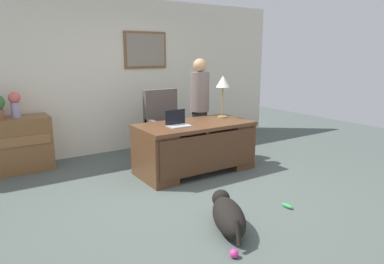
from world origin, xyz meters
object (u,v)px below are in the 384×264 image
object	(u,v)px
dog_toy_bone	(287,206)
armchair	(165,129)
desk	(196,146)
dog_lying	(228,215)
desk_lamp	(223,84)
person_standing	(200,107)
credenza	(3,146)
laptop	(177,122)
vase_with_flowers	(15,103)
dog_toy_ball	(234,253)

from	to	relation	value
dog_toy_bone	armchair	bearing A→B (deg)	94.72
desk	dog_lying	xyz separation A→B (m)	(-0.71, -1.66, -0.25)
desk	desk_lamp	world-z (taller)	desk_lamp
dog_lying	dog_toy_bone	bearing A→B (deg)	0.41
person_standing	desk_lamp	bearing A→B (deg)	-73.44
person_standing	dog_toy_bone	distance (m)	2.43
credenza	laptop	size ratio (longest dim) A/B	4.13
desk	armchair	xyz separation A→B (m)	(-0.03, 0.88, 0.10)
desk	armchair	distance (m)	0.89
desk	desk_lamp	size ratio (longest dim) A/B	2.58
dog_lying	dog_toy_bone	world-z (taller)	dog_lying
laptop	dog_toy_bone	bearing A→B (deg)	-73.16
credenza	vase_with_flowers	size ratio (longest dim) A/B	3.49
person_standing	dog_lying	world-z (taller)	person_standing
vase_with_flowers	dog_toy_bone	bearing A→B (deg)	-52.70
desk	laptop	distance (m)	0.51
person_standing	desk	bearing A→B (deg)	-128.46
armchair	desk	bearing A→B (deg)	-88.04
desk_lamp	dog_toy_ball	distance (m)	3.04
laptop	vase_with_flowers	size ratio (longest dim) A/B	0.85
credenza	dog_toy_ball	world-z (taller)	credenza
desk	dog_lying	world-z (taller)	desk
credenza	laptop	xyz separation A→B (m)	(2.10, -1.48, 0.39)
armchair	person_standing	bearing A→B (deg)	-27.78
credenza	vase_with_flowers	world-z (taller)	vase_with_flowers
armchair	laptop	world-z (taller)	armchair
armchair	dog_toy_bone	size ratio (longest dim) A/B	7.89
person_standing	dog_toy_ball	size ratio (longest dim) A/B	20.77
vase_with_flowers	dog_toy_bone	xyz separation A→B (m)	(2.38, -3.13, -1.02)
desk	dog_toy_ball	xyz separation A→B (m)	(-0.99, -2.10, -0.36)
armchair	laptop	distance (m)	0.98
person_standing	dog_toy_bone	world-z (taller)	person_standing
dog_lying	vase_with_flowers	bearing A→B (deg)	115.44
dog_toy_bone	vase_with_flowers	bearing A→B (deg)	127.30
armchair	dog_lying	distance (m)	2.66
dog_toy_ball	dog_toy_bone	bearing A→B (deg)	20.83
armchair	desk_lamp	size ratio (longest dim) A/B	1.74
credenza	dog_toy_ball	xyz separation A→B (m)	(1.43, -3.57, -0.37)
laptop	dog_toy_bone	world-z (taller)	laptop
credenza	dog_toy_ball	bearing A→B (deg)	-68.17
vase_with_flowers	dog_toy_bone	world-z (taller)	vase_with_flowers
desk	armchair	bearing A→B (deg)	91.96
desk_lamp	dog_lying	bearing A→B (deg)	-126.18
desk_lamp	dog_toy_bone	world-z (taller)	desk_lamp
credenza	dog_lying	distance (m)	3.58
credenza	desk_lamp	xyz separation A→B (m)	(3.04, -1.31, 0.86)
credenza	dog_lying	world-z (taller)	credenza
laptop	credenza	bearing A→B (deg)	144.81
laptop	dog_toy_bone	distance (m)	1.88
desk	credenza	xyz separation A→B (m)	(-2.42, 1.47, 0.01)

